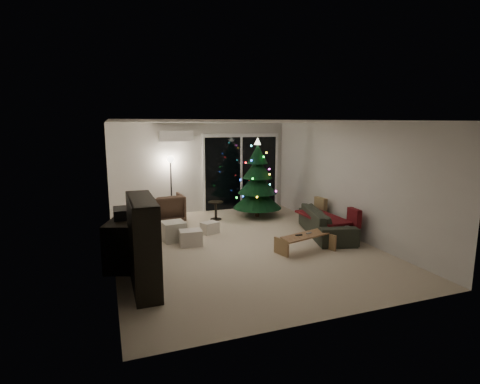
% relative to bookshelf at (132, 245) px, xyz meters
% --- Properties ---
extents(room, '(6.50, 7.51, 2.60)m').
position_rel_bookshelf_xyz_m(room, '(2.71, 2.94, 0.32)').
color(room, beige).
rests_on(room, ground).
extents(bookshelf, '(0.66, 1.43, 1.39)m').
position_rel_bookshelf_xyz_m(bookshelf, '(0.00, 0.00, 0.00)').
color(bookshelf, black).
rests_on(bookshelf, floor).
extents(media_cabinet, '(0.89, 1.41, 0.83)m').
position_rel_bookshelf_xyz_m(media_cabinet, '(0.00, 1.19, -0.28)').
color(media_cabinet, black).
rests_on(media_cabinet, floor).
extents(stereo, '(0.42, 0.50, 0.18)m').
position_rel_bookshelf_xyz_m(stereo, '(0.00, 1.19, 0.22)').
color(stereo, black).
rests_on(stereo, media_cabinet).
extents(armchair, '(0.84, 0.86, 0.73)m').
position_rel_bookshelf_xyz_m(armchair, '(1.11, 3.74, -0.33)').
color(armchair, '#412C20').
rests_on(armchair, floor).
extents(ottoman, '(0.50, 0.50, 0.41)m').
position_rel_bookshelf_xyz_m(ottoman, '(1.00, 2.19, -0.49)').
color(ottoman, beige).
rests_on(ottoman, floor).
extents(cardboard_box_a, '(0.48, 0.38, 0.32)m').
position_rel_bookshelf_xyz_m(cardboard_box_a, '(1.27, 1.74, -0.53)').
color(cardboard_box_a, beige).
rests_on(cardboard_box_a, floor).
extents(cardboard_box_b, '(0.45, 0.40, 0.26)m').
position_rel_bookshelf_xyz_m(cardboard_box_b, '(1.87, 2.45, -0.56)').
color(cardboard_box_b, beige).
rests_on(cardboard_box_b, floor).
extents(side_table, '(0.42, 0.42, 0.48)m').
position_rel_bookshelf_xyz_m(side_table, '(2.36, 3.62, -0.45)').
color(side_table, black).
rests_on(side_table, floor).
extents(floor_lamp, '(0.25, 0.25, 1.56)m').
position_rel_bookshelf_xyz_m(floor_lamp, '(1.36, 4.49, 0.09)').
color(floor_lamp, black).
rests_on(floor_lamp, floor).
extents(sofa, '(1.29, 2.13, 0.58)m').
position_rel_bookshelf_xyz_m(sofa, '(4.30, 1.44, -0.40)').
color(sofa, '#292C21').
rests_on(sofa, floor).
extents(sofa_throw, '(0.62, 1.44, 0.05)m').
position_rel_bookshelf_xyz_m(sofa_throw, '(4.20, 1.44, -0.27)').
color(sofa_throw, '#561119').
rests_on(sofa_throw, sofa).
extents(cushion_a, '(0.15, 0.39, 0.38)m').
position_rel_bookshelf_xyz_m(cushion_a, '(4.55, 2.09, -0.17)').
color(cushion_a, brown).
rests_on(cushion_a, sofa).
extents(cushion_b, '(0.14, 0.39, 0.38)m').
position_rel_bookshelf_xyz_m(cushion_b, '(4.55, 0.79, -0.17)').
color(cushion_b, '#561119').
rests_on(cushion_b, sofa).
extents(coffee_table, '(1.16, 0.67, 0.35)m').
position_rel_bookshelf_xyz_m(coffee_table, '(3.28, 0.58, -0.52)').
color(coffee_table, '#95784B').
rests_on(coffee_table, floor).
extents(remote_a, '(0.14, 0.04, 0.02)m').
position_rel_bookshelf_xyz_m(remote_a, '(3.13, 0.58, -0.34)').
color(remote_a, black).
rests_on(remote_a, coffee_table).
extents(remote_b, '(0.13, 0.08, 0.02)m').
position_rel_bookshelf_xyz_m(remote_b, '(3.38, 0.63, -0.34)').
color(remote_b, slate).
rests_on(remote_b, coffee_table).
extents(christmas_tree, '(1.33, 1.33, 2.11)m').
position_rel_bookshelf_xyz_m(christmas_tree, '(3.51, 3.58, 0.36)').
color(christmas_tree, black).
rests_on(christmas_tree, floor).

